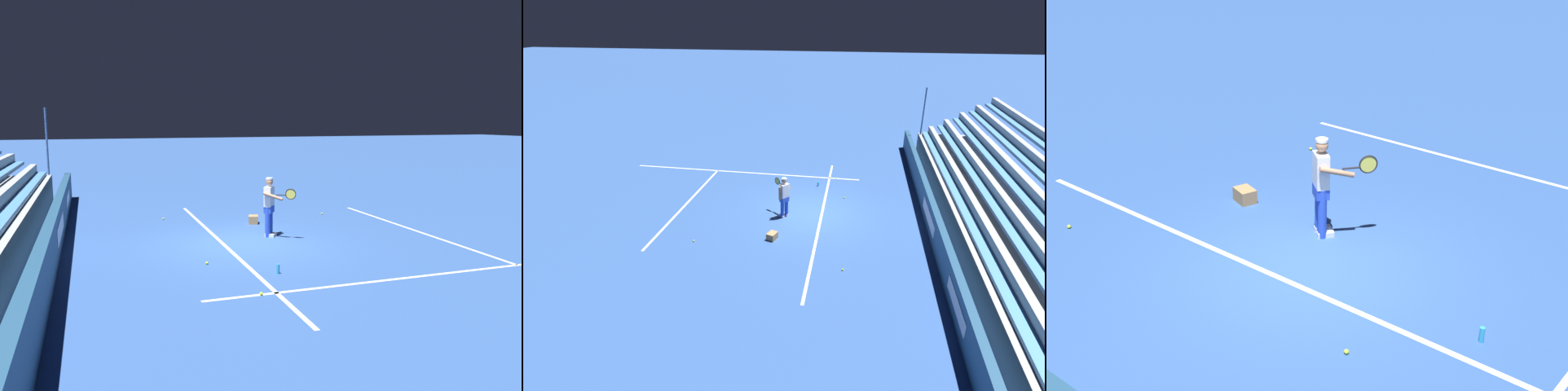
# 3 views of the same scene
# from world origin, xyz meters

# --- Properties ---
(ground_plane) EXTENTS (160.00, 160.00, 0.00)m
(ground_plane) POSITION_xyz_m (0.00, 0.00, 0.00)
(ground_plane) COLOR #2D5193
(court_baseline_white) EXTENTS (12.00, 0.10, 0.01)m
(court_baseline_white) POSITION_xyz_m (0.00, -0.50, 0.00)
(court_baseline_white) COLOR white
(court_baseline_white) RESTS_ON ground
(court_service_line_white) EXTENTS (8.22, 0.10, 0.01)m
(court_service_line_white) POSITION_xyz_m (0.00, 5.50, 0.00)
(court_service_line_white) COLOR white
(court_service_line_white) RESTS_ON ground
(tennis_player) EXTENTS (0.98, 0.80, 1.71)m
(tennis_player) POSITION_xyz_m (-0.54, 1.02, 0.89)
(tennis_player) COLOR blue
(tennis_player) RESTS_ON ground
(ball_box_cardboard) EXTENTS (0.47, 0.41, 0.26)m
(ball_box_cardboard) POSITION_xyz_m (-2.44, 1.13, 0.13)
(ball_box_cardboard) COLOR #A87F51
(ball_box_cardboard) RESTS_ON ground
(tennis_ball_far_left) EXTENTS (0.07, 0.07, 0.07)m
(tennis_ball_far_left) POSITION_xyz_m (-3.16, 3.94, 0.03)
(tennis_ball_far_left) COLOR #CCE533
(tennis_ball_far_left) RESTS_ON ground
(tennis_ball_on_baseline) EXTENTS (0.07, 0.07, 0.07)m
(tennis_ball_on_baseline) POSITION_xyz_m (1.73, -1.36, 0.03)
(tennis_ball_on_baseline) COLOR #CCE533
(tennis_ball_on_baseline) RESTS_ON ground
(tennis_ball_near_player) EXTENTS (0.07, 0.07, 0.07)m
(tennis_ball_near_player) POSITION_xyz_m (-4.03, -1.57, 0.03)
(tennis_ball_near_player) COLOR #CCE533
(tennis_ball_near_player) RESTS_ON ground
(water_bottle) EXTENTS (0.07, 0.07, 0.22)m
(water_bottle) POSITION_xyz_m (2.94, -0.03, 0.11)
(water_bottle) COLOR #33B2E5
(water_bottle) RESTS_ON ground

